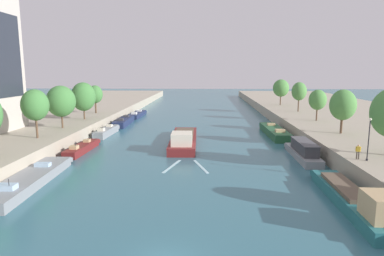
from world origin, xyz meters
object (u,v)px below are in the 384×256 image
Objects in this scene: moored_boat_left_lone at (124,121)px; moored_boat_right_gap_after at (354,199)px; moored_boat_left_near at (107,131)px; tree_right_nearest at (318,100)px; person_on_quay at (358,151)px; tree_left_far at (61,101)px; tree_left_distant at (35,105)px; tree_right_third at (343,105)px; lamppost_right_bank at (369,138)px; moored_boat_right_upstream at (303,151)px; moored_boat_right_far at (274,131)px; tree_right_second at (299,91)px; moored_boat_left_upstream at (137,114)px; tree_left_by_lamp at (83,97)px; moored_boat_left_end at (82,148)px; tree_left_nearest at (95,94)px; moored_boat_left_second at (30,179)px; tree_right_midway at (281,88)px; barge_midriver at (184,139)px.

moored_boat_right_gap_after is at bearing -55.52° from moored_boat_left_lone.
moored_boat_left_near is 0.66× the size of moored_boat_right_gap_after.
person_on_quay is (-4.63, -28.59, -3.05)m from tree_right_nearest.
tree_left_far is (-5.52, -6.19, 6.12)m from moored_boat_left_near.
tree_left_distant is (-5.58, -14.63, 6.35)m from moored_boat_left_near.
moored_boat_left_near is 1.75× the size of tree_right_nearest.
lamppost_right_bank is at bearing -102.08° from tree_right_third.
lamppost_right_bank is at bearing -97.63° from tree_right_nearest.
moored_boat_left_lone is at bearing 138.33° from moored_boat_right_upstream.
tree_left_distant is 48.68m from tree_right_nearest.
moored_boat_right_upstream is 16.77m from moored_boat_right_far.
moored_boat_right_far is 10.50m from tree_right_nearest.
tree_left_far is 1.03× the size of tree_right_second.
tree_left_by_lamp is at bearing -105.66° from moored_boat_left_upstream.
tree_left_distant is (-36.71, 18.04, 6.13)m from moored_boat_right_gap_after.
moored_boat_right_gap_after is (30.95, -19.70, 0.33)m from moored_boat_left_end.
moored_boat_left_near is 31.01m from moored_boat_right_far.
tree_right_nearest reaches higher than moored_boat_right_far.
tree_right_second reaches higher than moored_boat_left_near.
tree_right_nearest is at bearing 5.68° from moored_boat_left_near.
tree_right_nearest is (0.49, 13.20, -0.38)m from tree_right_third.
moored_boat_left_end is 12.97m from moored_boat_left_near.
tree_left_distant is 1.11× the size of tree_left_nearest.
moored_boat_right_far is 2.50× the size of tree_left_nearest.
moored_boat_right_far is at bearing -38.88° from moored_boat_left_upstream.
tree_right_nearest reaches higher than moored_boat_left_end.
moored_boat_left_second is at bearing -154.85° from tree_right_third.
tree_right_third is 42.49m from tree_right_midway.
moored_boat_left_end is 43.11m from tree_right_nearest.
moored_boat_left_upstream is 2.05× the size of tree_left_nearest.
moored_boat_right_gap_after is at bearing -120.61° from lamppost_right_bank.
moored_boat_right_upstream is (31.26, -27.82, 0.33)m from moored_boat_left_lone.
barge_midriver is 2.75× the size of tree_left_distant.
tree_left_by_lamp reaches higher than moored_boat_left_near.
moored_boat_left_near is 6.35× the size of person_on_quay.
moored_boat_left_lone is at bearing -13.32° from tree_left_nearest.
moored_boat_right_far is at bearing -103.77° from tree_right_midway.
moored_boat_left_second is 1.58× the size of moored_boat_left_near.
tree_right_midway is (7.29, 48.82, 5.97)m from moored_boat_right_upstream.
tree_left_far is 1.13× the size of tree_left_nearest.
moored_boat_left_upstream is at bearing 59.81° from tree_left_nearest.
moored_boat_left_upstream is at bearing 137.67° from tree_right_third.
tree_right_nearest is (44.91, -0.14, -0.44)m from tree_left_by_lamp.
tree_right_third is at bearing 25.15° from moored_boat_left_second.
tree_left_distant reaches higher than tree_right_nearest.
lamppost_right_bank reaches higher than moored_boat_right_upstream.
tree_left_distant is (-6.15, -40.31, 6.48)m from moored_boat_left_upstream.
moored_boat_right_upstream is 7.38× the size of person_on_quay.
moored_boat_right_far is 2.15× the size of tree_left_by_lamp.
tree_right_second is 14.69m from tree_right_midway.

